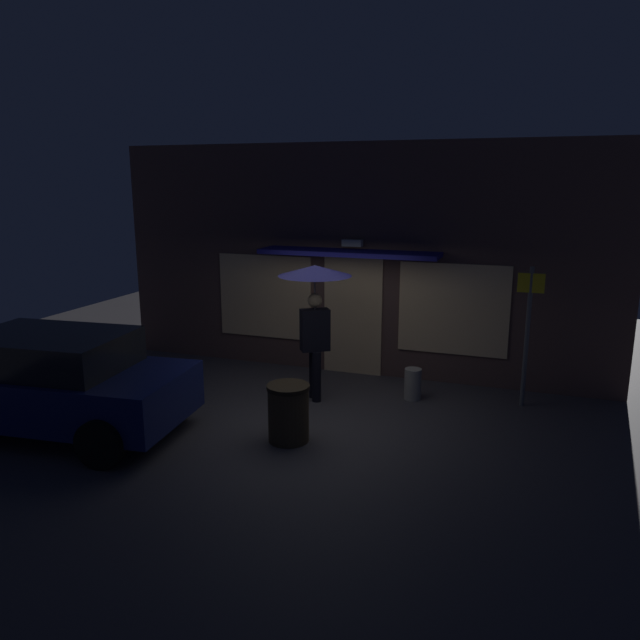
{
  "coord_description": "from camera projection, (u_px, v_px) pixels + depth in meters",
  "views": [
    {
      "loc": [
        3.09,
        -8.28,
        3.54
      ],
      "look_at": [
        -0.09,
        0.62,
        1.35
      ],
      "focal_mm": 33.98,
      "sensor_mm": 36.0,
      "label": 1
    }
  ],
  "objects": [
    {
      "name": "ground_plane",
      "position": [
        312.0,
        413.0,
        9.41
      ],
      "size": [
        18.0,
        18.0,
        0.0
      ],
      "primitive_type": "plane",
      "color": "#423F44"
    },
    {
      "name": "building_facade",
      "position": [
        356.0,
        262.0,
        11.09
      ],
      "size": [
        9.38,
        1.0,
        4.21
      ],
      "color": "brown",
      "rests_on": "ground"
    },
    {
      "name": "person_with_umbrella",
      "position": [
        315.0,
        296.0,
        9.64
      ],
      "size": [
        1.18,
        1.18,
        2.23
      ],
      "rotation": [
        0.0,
        0.0,
        -2.54
      ],
      "color": "black",
      "rests_on": "ground"
    },
    {
      "name": "parked_car",
      "position": [
        52.0,
        382.0,
        8.62
      ],
      "size": [
        4.04,
        2.27,
        1.45
      ],
      "rotation": [
        0.0,
        0.0,
        0.1
      ],
      "color": "navy",
      "rests_on": "ground"
    },
    {
      "name": "street_sign_post",
      "position": [
        528.0,
        328.0,
        9.45
      ],
      "size": [
        0.4,
        0.07,
        2.25
      ],
      "color": "#595B60",
      "rests_on": "ground"
    },
    {
      "name": "sidewalk_bollard",
      "position": [
        413.0,
        384.0,
        9.99
      ],
      "size": [
        0.28,
        0.28,
        0.52
      ],
      "primitive_type": "cylinder",
      "color": "#9E998E",
      "rests_on": "ground"
    },
    {
      "name": "trash_bin",
      "position": [
        288.0,
        413.0,
        8.36
      ],
      "size": [
        0.59,
        0.59,
        0.81
      ],
      "color": "#473823",
      "rests_on": "ground"
    }
  ]
}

